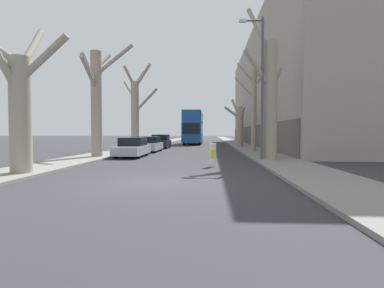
{
  "coord_description": "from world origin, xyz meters",
  "views": [
    {
      "loc": [
        1.92,
        -9.69,
        1.63
      ],
      "look_at": [
        -0.44,
        28.59,
        0.2
      ],
      "focal_mm": 28.0,
      "sensor_mm": 36.0,
      "label": 1
    }
  ],
  "objects_px": {
    "parked_car_1": "(149,145)",
    "parked_car_2": "(161,142)",
    "street_tree_right_2": "(239,125)",
    "street_tree_right_0": "(269,96)",
    "traffic_bollard": "(213,155)",
    "parked_car_0": "(132,148)",
    "lamp_post": "(260,82)",
    "street_tree_left_0": "(19,99)",
    "street_tree_right_1": "(254,106)",
    "double_decker_bus": "(193,126)",
    "street_tree_left_2": "(136,110)",
    "street_tree_left_1": "(97,99)"
  },
  "relations": [
    {
      "from": "parked_car_1",
      "to": "parked_car_2",
      "type": "height_order",
      "value": "parked_car_2"
    },
    {
      "from": "street_tree_right_2",
      "to": "parked_car_2",
      "type": "distance_m",
      "value": 9.14
    },
    {
      "from": "street_tree_right_0",
      "to": "traffic_bollard",
      "type": "relative_size",
      "value": 8.11
    },
    {
      "from": "parked_car_0",
      "to": "lamp_post",
      "type": "distance_m",
      "value": 9.41
    },
    {
      "from": "street_tree_right_0",
      "to": "parked_car_0",
      "type": "relative_size",
      "value": 2.23
    },
    {
      "from": "street_tree_right_0",
      "to": "traffic_bollard",
      "type": "bearing_deg",
      "value": -136.74
    },
    {
      "from": "street_tree_right_2",
      "to": "street_tree_left_0",
      "type": "bearing_deg",
      "value": -114.62
    },
    {
      "from": "parked_car_1",
      "to": "lamp_post",
      "type": "xyz_separation_m",
      "value": [
        8.11,
        -8.37,
        3.88
      ]
    },
    {
      "from": "street_tree_right_1",
      "to": "double_decker_bus",
      "type": "bearing_deg",
      "value": 107.96
    },
    {
      "from": "street_tree_left_2",
      "to": "lamp_post",
      "type": "height_order",
      "value": "street_tree_left_2"
    },
    {
      "from": "street_tree_left_1",
      "to": "street_tree_left_0",
      "type": "bearing_deg",
      "value": -90.13
    },
    {
      "from": "street_tree_left_2",
      "to": "double_decker_bus",
      "type": "relative_size",
      "value": 0.83
    },
    {
      "from": "double_decker_bus",
      "to": "parked_car_2",
      "type": "relative_size",
      "value": 2.49
    },
    {
      "from": "lamp_post",
      "to": "parked_car_2",
      "type": "bearing_deg",
      "value": 119.51
    },
    {
      "from": "street_tree_left_1",
      "to": "traffic_bollard",
      "type": "distance_m",
      "value": 9.22
    },
    {
      "from": "street_tree_left_0",
      "to": "parked_car_1",
      "type": "relative_size",
      "value": 1.53
    },
    {
      "from": "street_tree_left_2",
      "to": "lamp_post",
      "type": "xyz_separation_m",
      "value": [
        10.05,
        -11.42,
        0.63
      ]
    },
    {
      "from": "street_tree_right_2",
      "to": "parked_car_0",
      "type": "height_order",
      "value": "street_tree_right_2"
    },
    {
      "from": "street_tree_left_1",
      "to": "street_tree_right_0",
      "type": "bearing_deg",
      "value": -7.33
    },
    {
      "from": "double_decker_bus",
      "to": "lamp_post",
      "type": "distance_m",
      "value": 26.75
    },
    {
      "from": "street_tree_right_1",
      "to": "lamp_post",
      "type": "relative_size",
      "value": 0.99
    },
    {
      "from": "street_tree_right_0",
      "to": "parked_car_1",
      "type": "height_order",
      "value": "street_tree_right_0"
    },
    {
      "from": "street_tree_left_0",
      "to": "street_tree_right_2",
      "type": "xyz_separation_m",
      "value": [
        10.57,
        23.08,
        -0.35
      ]
    },
    {
      "from": "lamp_post",
      "to": "traffic_bollard",
      "type": "relative_size",
      "value": 7.18
    },
    {
      "from": "street_tree_left_2",
      "to": "parked_car_2",
      "type": "bearing_deg",
      "value": 56.18
    },
    {
      "from": "parked_car_2",
      "to": "traffic_bollard",
      "type": "distance_m",
      "value": 17.89
    },
    {
      "from": "street_tree_right_2",
      "to": "parked_car_1",
      "type": "height_order",
      "value": "street_tree_right_2"
    },
    {
      "from": "double_decker_bus",
      "to": "traffic_bollard",
      "type": "distance_m",
      "value": 29.07
    },
    {
      "from": "parked_car_1",
      "to": "street_tree_left_0",
      "type": "bearing_deg",
      "value": -97.89
    },
    {
      "from": "street_tree_left_2",
      "to": "double_decker_bus",
      "type": "height_order",
      "value": "street_tree_left_2"
    },
    {
      "from": "street_tree_left_2",
      "to": "parked_car_1",
      "type": "bearing_deg",
      "value": -57.52
    },
    {
      "from": "parked_car_0",
      "to": "traffic_bollard",
      "type": "distance_m",
      "value": 7.74
    },
    {
      "from": "lamp_post",
      "to": "parked_car_0",
      "type": "bearing_deg",
      "value": 160.93
    },
    {
      "from": "street_tree_left_2",
      "to": "street_tree_right_2",
      "type": "relative_size",
      "value": 1.5
    },
    {
      "from": "street_tree_right_1",
      "to": "parked_car_1",
      "type": "distance_m",
      "value": 9.42
    },
    {
      "from": "street_tree_right_0",
      "to": "parked_car_2",
      "type": "relative_size",
      "value": 2.24
    },
    {
      "from": "street_tree_left_0",
      "to": "parked_car_1",
      "type": "bearing_deg",
      "value": 82.11
    },
    {
      "from": "parked_car_0",
      "to": "street_tree_left_2",
      "type": "bearing_deg",
      "value": 102.71
    },
    {
      "from": "parked_car_0",
      "to": "double_decker_bus",
      "type": "bearing_deg",
      "value": 83.13
    },
    {
      "from": "street_tree_left_0",
      "to": "parked_car_1",
      "type": "distance_m",
      "value": 14.84
    },
    {
      "from": "street_tree_left_1",
      "to": "street_tree_right_1",
      "type": "xyz_separation_m",
      "value": [
        10.81,
        5.93,
        0.03
      ]
    },
    {
      "from": "street_tree_right_1",
      "to": "parked_car_2",
      "type": "bearing_deg",
      "value": 142.79
    },
    {
      "from": "street_tree_left_0",
      "to": "traffic_bollard",
      "type": "bearing_deg",
      "value": 24.8
    },
    {
      "from": "parked_car_2",
      "to": "traffic_bollard",
      "type": "relative_size",
      "value": 3.61
    },
    {
      "from": "parked_car_1",
      "to": "street_tree_right_0",
      "type": "bearing_deg",
      "value": -42.89
    },
    {
      "from": "street_tree_left_0",
      "to": "lamp_post",
      "type": "relative_size",
      "value": 0.79
    },
    {
      "from": "street_tree_left_1",
      "to": "lamp_post",
      "type": "relative_size",
      "value": 0.93
    },
    {
      "from": "street_tree_left_0",
      "to": "street_tree_left_1",
      "type": "height_order",
      "value": "street_tree_left_1"
    },
    {
      "from": "street_tree_right_2",
      "to": "lamp_post",
      "type": "height_order",
      "value": "lamp_post"
    },
    {
      "from": "street_tree_right_2",
      "to": "parked_car_0",
      "type": "relative_size",
      "value": 1.36
    }
  ]
}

